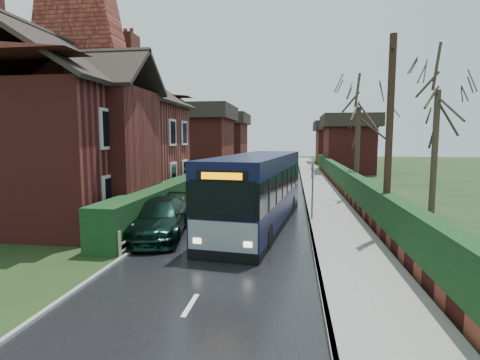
# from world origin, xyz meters

# --- Properties ---
(ground) EXTENTS (140.00, 140.00, 0.00)m
(ground) POSITION_xyz_m (0.00, 0.00, 0.00)
(ground) COLOR #2C3E1A
(ground) RESTS_ON ground
(road) EXTENTS (6.00, 100.00, 0.02)m
(road) POSITION_xyz_m (0.00, 10.00, 0.01)
(road) COLOR black
(road) RESTS_ON ground
(pavement) EXTENTS (2.50, 100.00, 0.14)m
(pavement) POSITION_xyz_m (4.25, 10.00, 0.07)
(pavement) COLOR slate
(pavement) RESTS_ON ground
(kerb_right) EXTENTS (0.12, 100.00, 0.14)m
(kerb_right) POSITION_xyz_m (3.05, 10.00, 0.07)
(kerb_right) COLOR gray
(kerb_right) RESTS_ON ground
(kerb_left) EXTENTS (0.12, 100.00, 0.10)m
(kerb_left) POSITION_xyz_m (-3.05, 10.00, 0.05)
(kerb_left) COLOR gray
(kerb_left) RESTS_ON ground
(front_hedge) EXTENTS (1.20, 16.00, 1.60)m
(front_hedge) POSITION_xyz_m (-3.90, 5.00, 0.80)
(front_hedge) COLOR black
(front_hedge) RESTS_ON ground
(picket_fence) EXTENTS (0.10, 16.00, 0.90)m
(picket_fence) POSITION_xyz_m (-3.15, 5.00, 0.45)
(picket_fence) COLOR gray
(picket_fence) RESTS_ON ground
(right_wall_hedge) EXTENTS (0.60, 50.00, 1.80)m
(right_wall_hedge) POSITION_xyz_m (5.80, 10.00, 1.02)
(right_wall_hedge) COLOR maroon
(right_wall_hedge) RESTS_ON ground
(brick_house) EXTENTS (9.30, 14.60, 10.30)m
(brick_house) POSITION_xyz_m (-8.73, 4.78, 4.38)
(brick_house) COLOR maroon
(brick_house) RESTS_ON ground
(bus) EXTENTS (3.60, 10.51, 3.13)m
(bus) POSITION_xyz_m (0.80, 2.09, 1.55)
(bus) COLOR black
(bus) RESTS_ON ground
(car_silver) EXTENTS (2.34, 4.37, 1.41)m
(car_silver) POSITION_xyz_m (-1.50, 7.81, 0.71)
(car_silver) COLOR #A8A9AD
(car_silver) RESTS_ON ground
(car_green) EXTENTS (2.88, 5.35, 1.47)m
(car_green) POSITION_xyz_m (-2.90, -0.19, 0.74)
(car_green) COLOR black
(car_green) RESTS_ON ground
(car_distant) EXTENTS (1.83, 4.03, 1.28)m
(car_distant) POSITION_xyz_m (2.00, 36.50, 0.64)
(car_distant) COLOR black
(car_distant) RESTS_ON ground
(bus_stop_sign) EXTENTS (0.13, 0.41, 2.72)m
(bus_stop_sign) POSITION_xyz_m (3.20, 3.37, 1.79)
(bus_stop_sign) COLOR slate
(bus_stop_sign) RESTS_ON ground
(telegraph_pole) EXTENTS (0.39, 0.95, 7.58)m
(telegraph_pole) POSITION_xyz_m (5.80, 0.57, 3.84)
(telegraph_pole) COLOR black
(telegraph_pole) RESTS_ON ground
(tree_right_near) EXTENTS (4.05, 4.05, 8.73)m
(tree_right_near) POSITION_xyz_m (9.00, 5.07, 6.52)
(tree_right_near) COLOR #382B21
(tree_right_near) RESTS_ON ground
(tree_right_far) EXTENTS (4.26, 4.26, 8.22)m
(tree_right_far) POSITION_xyz_m (6.24, 10.07, 6.14)
(tree_right_far) COLOR #33261E
(tree_right_far) RESTS_ON ground
(tree_house_side) EXTENTS (4.52, 4.52, 10.28)m
(tree_house_side) POSITION_xyz_m (-12.02, 13.01, 7.68)
(tree_house_side) COLOR #31251D
(tree_house_side) RESTS_ON ground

